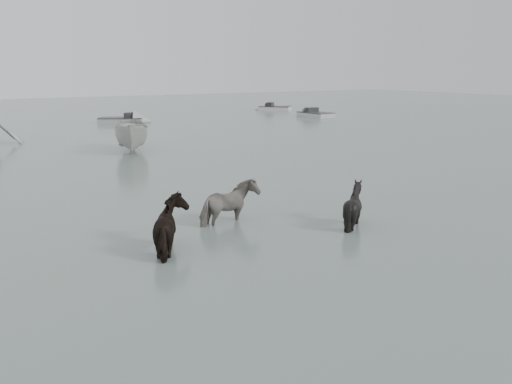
{
  "coord_description": "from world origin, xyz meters",
  "views": [
    {
      "loc": [
        -7.41,
        -10.57,
        3.96
      ],
      "look_at": [
        -0.18,
        0.92,
        1.0
      ],
      "focal_mm": 40.0,
      "sensor_mm": 36.0,
      "label": 1
    }
  ],
  "objects": [
    {
      "name": "skiff_star",
      "position": [
        23.35,
        34.85,
        0.38
      ],
      "size": [
        3.9,
        4.04,
        0.75
      ],
      "primitive_type": null,
      "rotation": [
        0.0,
        0.0,
        2.31
      ],
      "color": "silver",
      "rests_on": "ground"
    },
    {
      "name": "ground",
      "position": [
        0.0,
        0.0,
        0.0
      ],
      "size": [
        140.0,
        140.0,
        0.0
      ],
      "primitive_type": "plane",
      "color": "slate",
      "rests_on": "ground"
    },
    {
      "name": "skiff_port",
      "position": [
        21.91,
        26.76,
        0.38
      ],
      "size": [
        1.79,
        4.35,
        0.75
      ],
      "primitive_type": null,
      "rotation": [
        0.0,
        0.0,
        1.62
      ],
      "color": "#AEB0AD",
      "rests_on": "ground"
    },
    {
      "name": "pony_black",
      "position": [
        2.26,
        0.11,
        0.7
      ],
      "size": [
        1.32,
        1.19,
        1.39
      ],
      "primitive_type": "imported",
      "rotation": [
        0.0,
        0.0,
        1.52
      ],
      "color": "black",
      "rests_on": "ground"
    },
    {
      "name": "skiff_mid",
      "position": [
        6.64,
        30.37,
        0.38
      ],
      "size": [
        4.63,
        3.64,
        0.75
      ],
      "primitive_type": null,
      "rotation": [
        0.0,
        0.0,
        -0.54
      ],
      "color": "#979A97",
      "rests_on": "ground"
    },
    {
      "name": "boat_small",
      "position": [
        2.19,
        15.95,
        0.82
      ],
      "size": [
        3.04,
        4.54,
        1.64
      ],
      "primitive_type": "imported",
      "rotation": [
        0.0,
        0.0,
        -0.37
      ],
      "color": "#AFAFAA",
      "rests_on": "ground"
    },
    {
      "name": "pony_dark",
      "position": [
        -2.47,
        0.66,
        0.77
      ],
      "size": [
        1.32,
        1.54,
        1.53
      ],
      "primitive_type": "imported",
      "rotation": [
        0.0,
        0.0,
        1.56
      ],
      "color": "black",
      "rests_on": "ground"
    },
    {
      "name": "pony_pinto",
      "position": [
        -0.34,
        2.0,
        0.7
      ],
      "size": [
        1.78,
        1.09,
        1.4
      ],
      "primitive_type": "imported",
      "rotation": [
        0.0,
        0.0,
        1.79
      ],
      "color": "black",
      "rests_on": "ground"
    }
  ]
}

